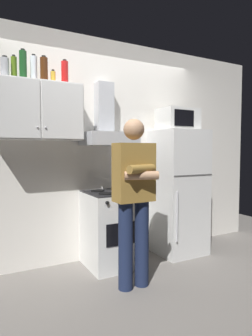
{
  "coord_description": "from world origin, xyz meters",
  "views": [
    {
      "loc": [
        -1.47,
        -2.78,
        1.34
      ],
      "look_at": [
        0.0,
        0.0,
        1.15
      ],
      "focal_mm": 31.13,
      "sensor_mm": 36.0,
      "label": 1
    }
  ],
  "objects_px": {
    "microwave": "(178,120)",
    "bottle_vodka_clear": "(34,69)",
    "upper_cabinet": "(38,111)",
    "bottle_canister_steel": "(5,68)",
    "stove_oven": "(112,228)",
    "person_standing": "(134,196)",
    "range_hood": "(107,129)",
    "bottle_rum_dark": "(44,70)",
    "bottle_spice_jar": "(53,78)",
    "bottle_wine_green": "(23,65)",
    "bottle_olive_oil": "(14,68)",
    "refrigerator": "(178,192)",
    "bottle_soda_red": "(65,73)",
    "cooking_pot": "(127,187)"
  },
  "relations": [
    {
      "from": "range_hood",
      "to": "bottle_soda_red",
      "type": "distance_m",
      "value": 0.77
    },
    {
      "from": "person_standing",
      "to": "range_hood",
      "type": "bearing_deg",
      "value": 86.09
    },
    {
      "from": "stove_oven",
      "to": "bottle_spice_jar",
      "type": "height_order",
      "value": "bottle_spice_jar"
    },
    {
      "from": "bottle_wine_green",
      "to": "bottle_rum_dark",
      "type": "bearing_deg",
      "value": 1.66
    },
    {
      "from": "stove_oven",
      "to": "bottle_vodka_clear",
      "type": "height_order",
      "value": "bottle_vodka_clear"
    },
    {
      "from": "bottle_rum_dark",
      "to": "range_hood",
      "type": "bearing_deg",
      "value": 1.74
    },
    {
      "from": "bottle_spice_jar",
      "to": "person_standing",
      "type": "bearing_deg",
      "value": -52.2
    },
    {
      "from": "bottle_wine_green",
      "to": "refrigerator",
      "type": "bearing_deg",
      "value": -2.96
    },
    {
      "from": "bottle_wine_green",
      "to": "bottle_soda_red",
      "type": "xyz_separation_m",
      "value": [
        0.43,
        0.0,
        -0.02
      ]
    },
    {
      "from": "microwave",
      "to": "cooking_pot",
      "type": "bearing_deg",
      "value": -170.43
    },
    {
      "from": "person_standing",
      "to": "stove_oven",
      "type": "bearing_deg",
      "value": 85.28
    },
    {
      "from": "bottle_canister_steel",
      "to": "bottle_wine_green",
      "type": "bearing_deg",
      "value": -2.87
    },
    {
      "from": "refrigerator",
      "to": "cooking_pot",
      "type": "height_order",
      "value": "refrigerator"
    },
    {
      "from": "stove_oven",
      "to": "range_hood",
      "type": "bearing_deg",
      "value": 90.0
    },
    {
      "from": "range_hood",
      "to": "bottle_soda_red",
      "type": "xyz_separation_m",
      "value": [
        -0.51,
        -0.03,
        0.58
      ]
    },
    {
      "from": "stove_oven",
      "to": "cooking_pot",
      "type": "relative_size",
      "value": 2.83
    },
    {
      "from": "range_hood",
      "to": "person_standing",
      "type": "distance_m",
      "value": 1.01
    },
    {
      "from": "bottle_wine_green",
      "to": "bottle_soda_red",
      "type": "distance_m",
      "value": 0.43
    },
    {
      "from": "bottle_soda_red",
      "to": "bottle_rum_dark",
      "type": "bearing_deg",
      "value": 179.16
    },
    {
      "from": "range_hood",
      "to": "microwave",
      "type": "relative_size",
      "value": 1.56
    },
    {
      "from": "upper_cabinet",
      "to": "bottle_canister_steel",
      "type": "bearing_deg",
      "value": -176.59
    },
    {
      "from": "range_hood",
      "to": "bottle_rum_dark",
      "type": "height_order",
      "value": "bottle_rum_dark"
    },
    {
      "from": "upper_cabinet",
      "to": "bottle_rum_dark",
      "type": "xyz_separation_m",
      "value": [
        0.07,
        -0.02,
        0.43
      ]
    },
    {
      "from": "bottle_spice_jar",
      "to": "bottle_vodka_clear",
      "type": "relative_size",
      "value": 0.54
    },
    {
      "from": "bottle_spice_jar",
      "to": "bottle_wine_green",
      "type": "relative_size",
      "value": 0.5
    },
    {
      "from": "refrigerator",
      "to": "bottle_spice_jar",
      "type": "xyz_separation_m",
      "value": [
        -1.58,
        0.14,
        1.32
      ]
    },
    {
      "from": "person_standing",
      "to": "bottle_soda_red",
      "type": "bearing_deg",
      "value": 123.16
    },
    {
      "from": "microwave",
      "to": "bottle_rum_dark",
      "type": "xyz_separation_m",
      "value": [
        -1.68,
        0.09,
        0.44
      ]
    },
    {
      "from": "refrigerator",
      "to": "bottle_wine_green",
      "type": "height_order",
      "value": "bottle_wine_green"
    },
    {
      "from": "stove_oven",
      "to": "bottle_rum_dark",
      "type": "distance_m",
      "value": 1.9
    },
    {
      "from": "bottle_vodka_clear",
      "to": "bottle_olive_oil",
      "type": "height_order",
      "value": "bottle_vodka_clear"
    },
    {
      "from": "upper_cabinet",
      "to": "cooking_pot",
      "type": "height_order",
      "value": "upper_cabinet"
    },
    {
      "from": "bottle_rum_dark",
      "to": "bottle_olive_oil",
      "type": "bearing_deg",
      "value": 172.15
    },
    {
      "from": "bottle_soda_red",
      "to": "bottle_vodka_clear",
      "type": "bearing_deg",
      "value": 173.05
    },
    {
      "from": "microwave",
      "to": "bottle_vodka_clear",
      "type": "xyz_separation_m",
      "value": [
        -1.78,
        0.12,
        0.44
      ]
    },
    {
      "from": "bottle_canister_steel",
      "to": "bottle_vodka_clear",
      "type": "height_order",
      "value": "bottle_vodka_clear"
    },
    {
      "from": "microwave",
      "to": "bottle_vodka_clear",
      "type": "relative_size",
      "value": 1.69
    },
    {
      "from": "cooking_pot",
      "to": "bottle_wine_green",
      "type": "relative_size",
      "value": 1.0
    },
    {
      "from": "refrigerator",
      "to": "microwave",
      "type": "height_order",
      "value": "microwave"
    },
    {
      "from": "microwave",
      "to": "person_standing",
      "type": "relative_size",
      "value": 0.29
    },
    {
      "from": "bottle_rum_dark",
      "to": "bottle_wine_green",
      "type": "xyz_separation_m",
      "value": [
        -0.21,
        -0.01,
        0.02
      ]
    },
    {
      "from": "refrigerator",
      "to": "microwave",
      "type": "distance_m",
      "value": 0.94
    },
    {
      "from": "upper_cabinet",
      "to": "bottle_vodka_clear",
      "type": "bearing_deg",
      "value": 152.88
    },
    {
      "from": "microwave",
      "to": "bottle_olive_oil",
      "type": "distance_m",
      "value": 2.02
    },
    {
      "from": "range_hood",
      "to": "bottle_vodka_clear",
      "type": "height_order",
      "value": "bottle_vodka_clear"
    },
    {
      "from": "stove_oven",
      "to": "bottle_canister_steel",
      "type": "distance_m",
      "value": 2.05
    },
    {
      "from": "bottle_spice_jar",
      "to": "bottle_wine_green",
      "type": "distance_m",
      "value": 0.32
    },
    {
      "from": "stove_oven",
      "to": "person_standing",
      "type": "height_order",
      "value": "person_standing"
    },
    {
      "from": "stove_oven",
      "to": "person_standing",
      "type": "distance_m",
      "value": 0.77
    },
    {
      "from": "bottle_rum_dark",
      "to": "bottle_soda_red",
      "type": "bearing_deg",
      "value": -0.84
    }
  ]
}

